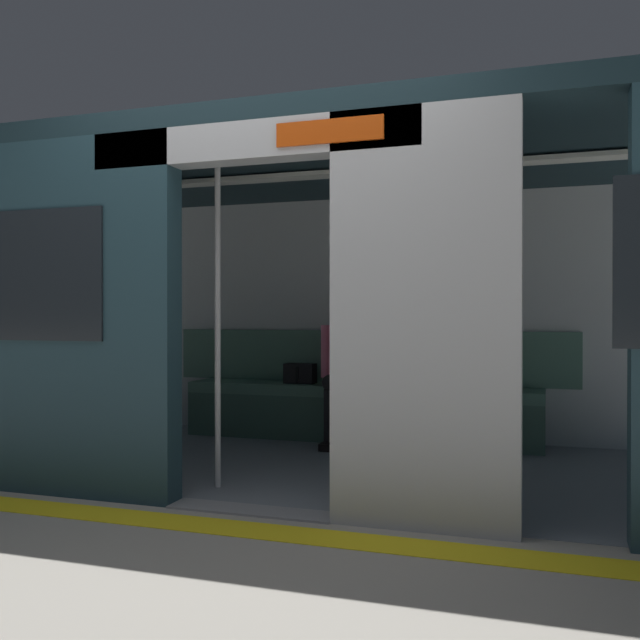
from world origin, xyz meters
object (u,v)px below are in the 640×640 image
(person_seated, at_px, (351,360))
(grab_pole_far, at_px, (347,320))
(book, at_px, (402,384))
(train_car, at_px, (312,258))
(handbag, at_px, (300,373))
(grab_pole_door, at_px, (218,319))
(bench_seat, at_px, (357,399))

(person_seated, distance_m, grab_pole_far, 1.75)
(book, bearing_deg, train_car, 91.66)
(person_seated, xyz_separation_m, handbag, (0.48, -0.09, -0.13))
(person_seated, distance_m, grab_pole_door, 1.77)
(handbag, xyz_separation_m, book, (-0.88, -0.05, -0.07))
(handbag, relative_size, book, 1.18)
(bench_seat, bearing_deg, handbag, -3.68)
(train_car, xyz_separation_m, handbag, (0.46, -1.02, -0.90))
(handbag, height_order, grab_pole_door, grab_pole_door)
(train_car, bearing_deg, grab_pole_door, 65.46)
(train_car, xyz_separation_m, bench_seat, (-0.06, -0.99, -1.09))
(grab_pole_door, bearing_deg, person_seated, -102.20)
(person_seated, bearing_deg, bench_seat, -124.46)
(person_seated, height_order, grab_pole_far, grab_pole_far)
(bench_seat, height_order, person_seated, person_seated)
(train_car, relative_size, handbag, 24.62)
(person_seated, distance_m, book, 0.47)
(train_car, relative_size, person_seated, 5.37)
(book, bearing_deg, grab_pole_door, 90.31)
(handbag, height_order, book, handbag)
(grab_pole_far, bearing_deg, train_car, -57.36)
(person_seated, xyz_separation_m, grab_pole_far, (-0.44, 1.66, 0.34))
(book, xyz_separation_m, grab_pole_far, (-0.04, 1.79, 0.54))
(bench_seat, height_order, grab_pole_door, grab_pole_door)
(train_car, relative_size, book, 29.09)
(train_car, distance_m, grab_pole_far, 0.95)
(book, bearing_deg, handbag, 26.24)
(train_car, bearing_deg, bench_seat, -93.28)
(bench_seat, height_order, grab_pole_far, grab_pole_far)
(person_seated, bearing_deg, grab_pole_far, 104.82)
(person_seated, height_order, handbag, person_seated)
(book, relative_size, grab_pole_door, 0.11)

